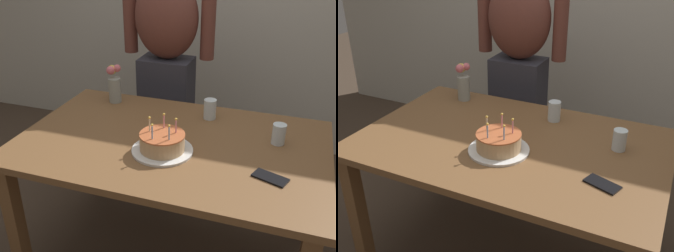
{
  "view_description": "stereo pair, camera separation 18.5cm",
  "coord_description": "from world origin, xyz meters",
  "views": [
    {
      "loc": [
        0.54,
        -1.62,
        1.67
      ],
      "look_at": [
        -0.0,
        -0.05,
        0.84
      ],
      "focal_mm": 42.19,
      "sensor_mm": 36.0,
      "label": 1
    },
    {
      "loc": [
        0.71,
        -1.55,
        1.67
      ],
      "look_at": [
        -0.0,
        -0.05,
        0.84
      ],
      "focal_mm": 42.19,
      "sensor_mm": 36.0,
      "label": 2
    }
  ],
  "objects": [
    {
      "name": "dining_table",
      "position": [
        0.0,
        0.0,
        0.64
      ],
      "size": [
        1.5,
        0.96,
        0.74
      ],
      "color": "brown",
      "rests_on": "ground_plane"
    },
    {
      "name": "birthday_cake",
      "position": [
        -0.01,
        -0.12,
        0.78
      ],
      "size": [
        0.29,
        0.29,
        0.17
      ],
      "color": "white",
      "rests_on": "dining_table"
    },
    {
      "name": "water_glass_near",
      "position": [
        0.5,
        0.14,
        0.79
      ],
      "size": [
        0.06,
        0.06,
        0.1
      ],
      "primitive_type": "cylinder",
      "color": "silver",
      "rests_on": "dining_table"
    },
    {
      "name": "water_glass_far",
      "position": [
        0.12,
        0.31,
        0.79
      ],
      "size": [
        0.07,
        0.07,
        0.11
      ],
      "primitive_type": "cylinder",
      "color": "silver",
      "rests_on": "dining_table"
    },
    {
      "name": "cell_phone",
      "position": [
        0.49,
        -0.18,
        0.74
      ],
      "size": [
        0.16,
        0.12,
        0.01
      ],
      "primitive_type": "cube",
      "rotation": [
        0.0,
        0.0,
        -0.35
      ],
      "color": "black",
      "rests_on": "dining_table"
    },
    {
      "name": "flower_vase",
      "position": [
        -0.48,
        0.35,
        0.85
      ],
      "size": [
        0.08,
        0.08,
        0.23
      ],
      "color": "#999E93",
      "rests_on": "dining_table"
    },
    {
      "name": "person_man_bearded",
      "position": [
        -0.28,
        0.73,
        0.87
      ],
      "size": [
        0.61,
        0.27,
        1.66
      ],
      "rotation": [
        0.0,
        0.0,
        3.14
      ],
      "color": "#33333D",
      "rests_on": "ground_plane"
    }
  ]
}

